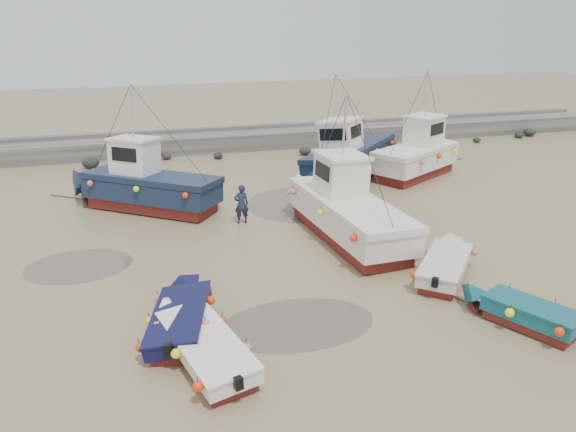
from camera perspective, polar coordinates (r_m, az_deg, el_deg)
name	(u,v)px	position (r m, az deg, el deg)	size (l,w,h in m)	color
ground	(323,286)	(21.05, 3.57, -7.15)	(120.00, 120.00, 0.00)	#8B7653
seawall	(226,141)	(41.10, -6.29, 7.55)	(60.00, 4.92, 1.50)	slate
puddle_a	(297,324)	(18.72, 0.97, -10.89)	(5.19, 5.19, 0.01)	#554C45
puddle_b	(381,248)	(24.48, 9.48, -3.26)	(3.86, 3.86, 0.01)	#554C45
puddle_c	(79,266)	(24.10, -20.50, -4.76)	(4.20, 4.20, 0.01)	#554C45
puddle_d	(302,204)	(29.59, 1.46, 1.26)	(5.85, 5.85, 0.01)	#554C45
dinghy_0	(202,340)	(17.11, -8.74, -12.37)	(2.81, 6.60, 1.43)	maroon
dinghy_1	(184,313)	(18.54, -10.49, -9.66)	(2.78, 6.01, 1.43)	maroon
dinghy_2	(520,308)	(19.95, 22.54, -8.65)	(3.07, 4.80, 1.43)	maroon
dinghy_3	(447,261)	(22.53, 15.87, -4.47)	(4.51, 5.05, 1.43)	maroon
cabin_boat_0	(140,184)	(29.42, -14.76, 3.20)	(8.89, 6.91, 6.22)	maroon
cabin_boat_1	(342,207)	(25.29, 5.53, 0.90)	(3.67, 11.12, 6.22)	maroon
cabin_boat_2	(348,157)	(33.89, 6.15, 5.95)	(8.92, 8.74, 6.22)	maroon
cabin_boat_3	(421,153)	(35.38, 13.36, 6.26)	(8.42, 5.75, 6.22)	maroon
person	(242,223)	(27.05, -4.69, -0.70)	(0.70, 0.46, 1.91)	#19213A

